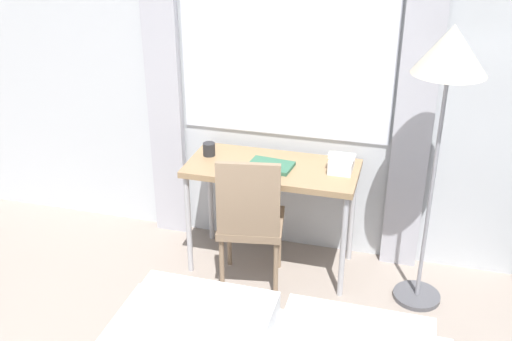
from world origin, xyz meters
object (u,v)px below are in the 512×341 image
at_px(desk_chair, 250,217).
at_px(standing_lamp, 449,69).
at_px(book, 271,165).
at_px(telephone, 341,163).
at_px(mug, 209,149).
at_px(desk, 272,176).

relative_size(desk_chair, standing_lamp, 0.54).
height_order(standing_lamp, book, standing_lamp).
height_order(desk_chair, telephone, desk_chair).
bearing_deg(telephone, standing_lamp, -16.31).
bearing_deg(telephone, book, -170.50).
bearing_deg(mug, desk, -5.99).
height_order(desk, book, book).
bearing_deg(standing_lamp, desk, 173.36).
relative_size(standing_lamp, book, 5.87).
relative_size(desk_chair, book, 3.18).
distance_m(standing_lamp, mug, 1.60).
bearing_deg(mug, book, -9.47).
xyz_separation_m(desk, desk_chair, (-0.07, -0.29, -0.16)).
height_order(desk, desk_chair, desk_chair).
bearing_deg(mug, standing_lamp, -6.44).
distance_m(standing_lamp, book, 1.23).
bearing_deg(book, telephone, 9.50).
xyz_separation_m(desk_chair, mug, (-0.38, 0.33, 0.27)).
bearing_deg(desk_chair, standing_lamp, -0.71).
xyz_separation_m(desk_chair, book, (0.06, 0.26, 0.24)).
distance_m(telephone, mug, 0.88).
xyz_separation_m(desk, book, (-0.00, -0.03, 0.09)).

